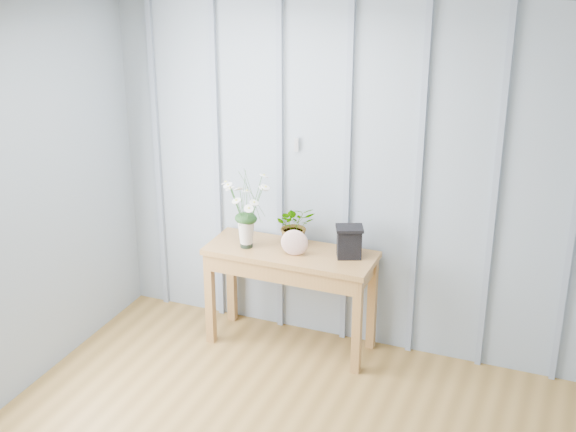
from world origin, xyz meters
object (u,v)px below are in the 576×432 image
at_px(daisy_vase, 246,200).
at_px(felt_disc_vessel, 295,243).
at_px(sideboard, 291,265).
at_px(carved_box, 349,242).

height_order(daisy_vase, felt_disc_vessel, daisy_vase).
bearing_deg(sideboard, daisy_vase, -170.36).
height_order(sideboard, daisy_vase, daisy_vase).
xyz_separation_m(daisy_vase, felt_disc_vessel, (0.37, -0.01, -0.25)).
xyz_separation_m(daisy_vase, carved_box, (0.73, 0.10, -0.24)).
bearing_deg(sideboard, carved_box, 7.04).
distance_m(felt_disc_vessel, carved_box, 0.37).
distance_m(sideboard, felt_disc_vessel, 0.23).
bearing_deg(carved_box, daisy_vase, -171.82).
xyz_separation_m(sideboard, daisy_vase, (-0.31, -0.05, 0.46)).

